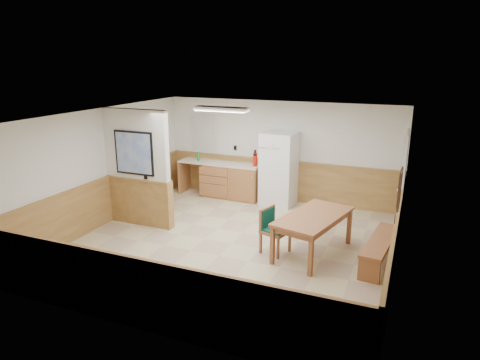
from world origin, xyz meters
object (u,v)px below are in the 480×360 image
at_px(dining_table, 314,220).
at_px(fire_extinguisher, 255,159).
at_px(refrigerator, 279,169).
at_px(dining_bench, 380,244).
at_px(dining_chair, 272,226).
at_px(soap_bottle, 198,156).

bearing_deg(dining_table, fire_extinguisher, 143.79).
relative_size(refrigerator, fire_extinguisher, 4.34).
bearing_deg(dining_table, dining_bench, 17.56).
height_order(dining_bench, dining_chair, dining_chair).
bearing_deg(soap_bottle, dining_bench, -26.12).
distance_m(refrigerator, dining_table, 2.85).
height_order(dining_chair, soap_bottle, soap_bottle).
distance_m(dining_chair, soap_bottle, 3.99).
xyz_separation_m(refrigerator, dining_bench, (2.63, -2.37, -0.55)).
bearing_deg(refrigerator, fire_extinguisher, -177.86).
bearing_deg(refrigerator, soap_bottle, -176.33).
distance_m(dining_bench, dining_chair, 1.94).
xyz_separation_m(dining_bench, fire_extinguisher, (-3.25, 2.39, 0.74)).
xyz_separation_m(refrigerator, dining_table, (1.45, -2.45, -0.24)).
xyz_separation_m(refrigerator, fire_extinguisher, (-0.63, 0.02, 0.19)).
height_order(dining_chair, fire_extinguisher, fire_extinguisher).
relative_size(dining_chair, fire_extinguisher, 2.06).
bearing_deg(dining_bench, dining_table, -169.25).
bearing_deg(refrigerator, dining_table, -55.68).
bearing_deg(dining_chair, dining_table, 32.20).
bearing_deg(dining_bench, refrigerator, 144.91).
distance_m(refrigerator, dining_bench, 3.58).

